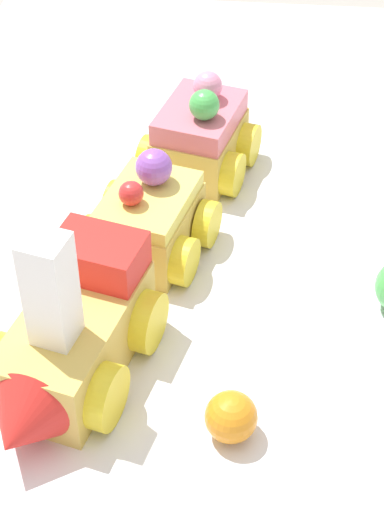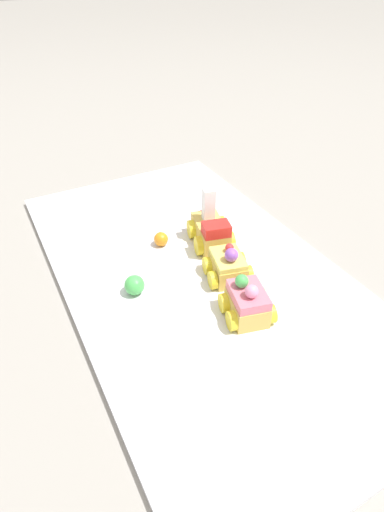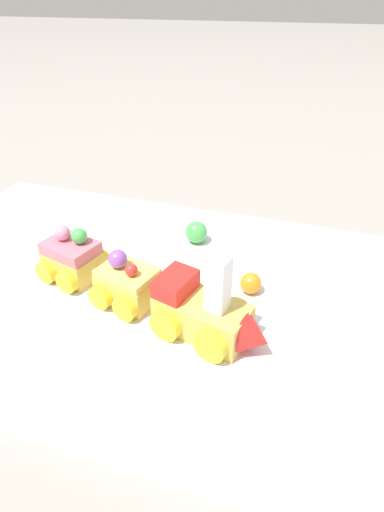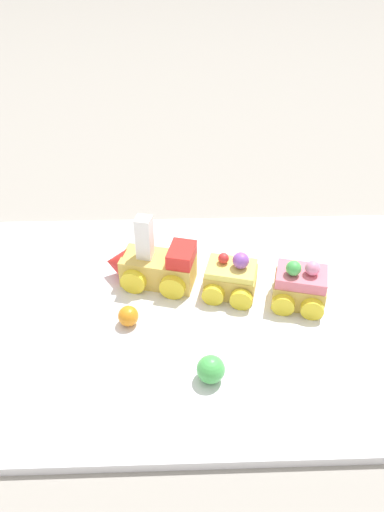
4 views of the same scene
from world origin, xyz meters
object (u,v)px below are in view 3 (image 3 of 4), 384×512
Objects in this scene: cake_car_strawberry at (73,259)px; gumball_orange at (251,283)px; cake_car_lemon at (128,284)px; gumball_green at (194,232)px; cake_train_locomotive at (208,315)px.

cake_car_strawberry is 0.22m from gumball_orange.
gumball_orange is (0.22, 0.03, -0.01)m from cake_car_strawberry.
gumball_green is at bearing 91.79° from cake_car_lemon.
gumball_green is 0.13m from gumball_orange.
cake_car_lemon is at bearing -0.27° from cake_car_strawberry.
cake_car_strawberry reaches higher than cake_car_lemon.
cake_train_locomotive reaches higher than cake_car_lemon.
cake_car_lemon reaches higher than gumball_green.
gumball_green is (0.03, 0.15, -0.01)m from cake_car_lemon.
cake_car_strawberry reaches higher than gumball_orange.
cake_train_locomotive reaches higher than gumball_orange.
cake_train_locomotive is 5.04× the size of gumball_orange.
cake_car_lemon is 3.17× the size of gumball_orange.
cake_car_strawberry is 2.58× the size of gumball_green.
cake_car_strawberry is 3.17× the size of gumball_orange.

